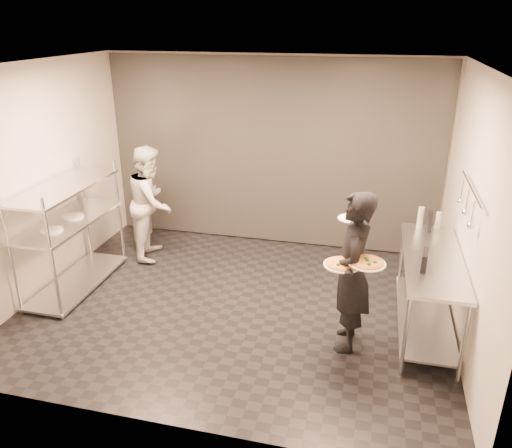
% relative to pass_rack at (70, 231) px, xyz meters
% --- Properties ---
extents(room_shell, '(5.00, 4.00, 2.80)m').
position_rel_pass_rack_xyz_m(room_shell, '(2.15, 1.18, 0.63)').
color(room_shell, black).
rests_on(room_shell, ground).
extents(pass_rack, '(0.60, 1.60, 1.50)m').
position_rel_pass_rack_xyz_m(pass_rack, '(0.00, 0.00, 0.00)').
color(pass_rack, silver).
rests_on(pass_rack, ground).
extents(prep_counter, '(0.60, 1.80, 0.92)m').
position_rel_pass_rack_xyz_m(prep_counter, '(4.33, 0.00, -0.14)').
color(prep_counter, silver).
rests_on(prep_counter, ground).
extents(utensil_rail, '(0.07, 1.20, 0.31)m').
position_rel_pass_rack_xyz_m(utensil_rail, '(4.58, 0.00, 0.78)').
color(utensil_rail, silver).
rests_on(utensil_rail, room_shell).
extents(waiter, '(0.45, 0.65, 1.72)m').
position_rel_pass_rack_xyz_m(waiter, '(3.51, -0.46, 0.09)').
color(waiter, black).
rests_on(waiter, ground).
extents(chef, '(0.76, 0.90, 1.63)m').
position_rel_pass_rack_xyz_m(chef, '(0.60, 1.10, 0.05)').
color(chef, silver).
rests_on(chef, ground).
extents(pizza_plate_near, '(0.35, 0.35, 0.05)m').
position_rel_pass_rack_xyz_m(pizza_plate_near, '(3.42, -0.62, 0.26)').
color(pizza_plate_near, white).
rests_on(pizza_plate_near, waiter).
extents(pizza_plate_far, '(0.36, 0.36, 0.05)m').
position_rel_pass_rack_xyz_m(pizza_plate_far, '(3.65, -0.67, 0.33)').
color(pizza_plate_far, white).
rests_on(pizza_plate_far, waiter).
extents(salad_plate, '(0.26, 0.26, 0.07)m').
position_rel_pass_rack_xyz_m(salad_plate, '(3.45, -0.21, 0.60)').
color(salad_plate, white).
rests_on(salad_plate, waiter).
extents(pos_monitor, '(0.08, 0.26, 0.19)m').
position_rel_pass_rack_xyz_m(pos_monitor, '(4.21, -0.31, 0.24)').
color(pos_monitor, black).
rests_on(pos_monitor, prep_counter).
extents(bottle_green, '(0.07, 0.07, 0.25)m').
position_rel_pass_rack_xyz_m(bottle_green, '(4.23, 0.80, 0.28)').
color(bottle_green, gray).
rests_on(bottle_green, prep_counter).
extents(bottle_clear, '(0.06, 0.06, 0.21)m').
position_rel_pass_rack_xyz_m(bottle_clear, '(4.43, 0.80, 0.26)').
color(bottle_clear, gray).
rests_on(bottle_clear, prep_counter).
extents(bottle_dark, '(0.07, 0.07, 0.25)m').
position_rel_pass_rack_xyz_m(bottle_dark, '(4.32, 0.68, 0.28)').
color(bottle_dark, black).
rests_on(bottle_dark, prep_counter).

